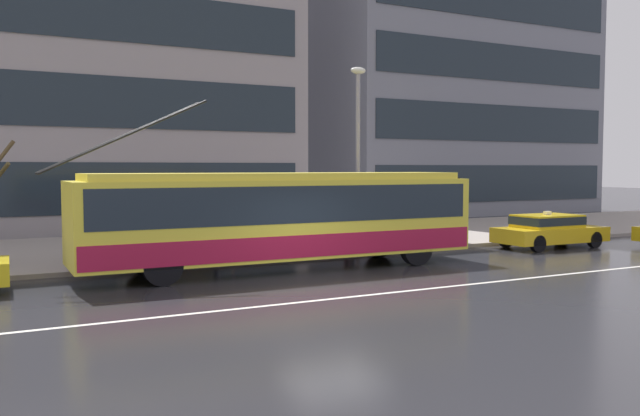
% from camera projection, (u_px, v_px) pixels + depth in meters
% --- Properties ---
extents(ground_plane, '(160.00, 160.00, 0.00)m').
position_uv_depth(ground_plane, '(334.00, 288.00, 16.77)').
color(ground_plane, '#26262A').
extents(sidewalk_slab, '(80.00, 10.00, 0.14)m').
position_uv_depth(sidewalk_slab, '(208.00, 245.00, 25.58)').
color(sidewalk_slab, gray).
rests_on(sidewalk_slab, ground_plane).
extents(lane_centre_line, '(72.00, 0.14, 0.01)m').
position_uv_depth(lane_centre_line, '(359.00, 296.00, 15.71)').
color(lane_centre_line, silver).
rests_on(lane_centre_line, ground_plane).
extents(trolleybus, '(12.74, 2.68, 4.89)m').
position_uv_depth(trolleybus, '(282.00, 216.00, 19.71)').
color(trolleybus, yellow).
rests_on(trolleybus, ground_plane).
extents(taxi_ahead_of_bus, '(4.40, 1.91, 1.39)m').
position_uv_depth(taxi_ahead_of_bus, '(549.00, 229.00, 25.16)').
color(taxi_ahead_of_bus, gold).
rests_on(taxi_ahead_of_bus, ground_plane).
extents(bus_shelter, '(3.70, 1.72, 2.44)m').
position_uv_depth(bus_shelter, '(174.00, 200.00, 21.66)').
color(bus_shelter, gray).
rests_on(bus_shelter, sidewalk_slab).
extents(pedestrian_at_shelter, '(1.22, 1.22, 2.07)m').
position_uv_depth(pedestrian_at_shelter, '(142.00, 207.00, 21.63)').
color(pedestrian_at_shelter, '#55564F').
rests_on(pedestrian_at_shelter, sidewalk_slab).
extents(pedestrian_approaching_curb, '(0.39, 0.39, 1.72)m').
position_uv_depth(pedestrian_approaching_curb, '(216.00, 223.00, 22.52)').
color(pedestrian_approaching_curb, navy).
rests_on(pedestrian_approaching_curb, sidewalk_slab).
extents(pedestrian_walking_past, '(1.23, 1.23, 1.98)m').
position_uv_depth(pedestrian_walking_past, '(350.00, 203.00, 24.10)').
color(pedestrian_walking_past, '#514152').
rests_on(pedestrian_walking_past, sidewalk_slab).
extents(pedestrian_waiting_by_pole, '(1.55, 1.55, 2.01)m').
position_uv_depth(pedestrian_waiting_by_pole, '(348.00, 201.00, 25.02)').
color(pedestrian_waiting_by_pole, '#25344D').
rests_on(pedestrian_waiting_by_pole, sidewalk_slab).
extents(street_lamp, '(0.60, 0.32, 6.48)m').
position_uv_depth(street_lamp, '(358.00, 141.00, 23.82)').
color(street_lamp, gray).
rests_on(street_lamp, sidewalk_slab).
extents(office_tower_corner_left, '(25.97, 15.59, 19.78)m').
position_uv_depth(office_tower_corner_left, '(24.00, 37.00, 34.82)').
color(office_tower_corner_left, '#9B9297').
rests_on(office_tower_corner_left, ground_plane).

